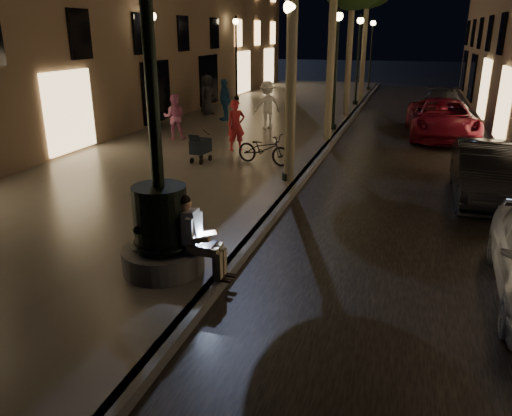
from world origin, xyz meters
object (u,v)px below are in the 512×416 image
at_px(pedestrian_white, 267,105).
at_px(car_third, 442,119).
at_px(car_second, 488,173).
at_px(pedestrian_red, 236,126).
at_px(stroller, 200,146).
at_px(lamp_curb_d, 372,45).
at_px(pedestrian_blue, 224,100).
at_px(lamp_left_c, 236,47).
at_px(seated_man_laptop, 195,234).
at_px(lamp_curb_a, 289,66).
at_px(lamp_curb_b, 337,54).
at_px(lamp_left_b, 154,54).
at_px(pedestrian_pink, 174,117).
at_px(fountain_lamppost, 160,214).
at_px(car_rear, 441,105).
at_px(pedestrian_dark, 207,95).
at_px(bicycle, 264,149).
at_px(lamp_curb_c, 359,48).

bearing_deg(pedestrian_white, car_third, 145.83).
xyz_separation_m(car_second, car_third, (-0.80, 8.15, 0.04)).
bearing_deg(pedestrian_red, stroller, -139.73).
distance_m(lamp_curb_d, pedestrian_blue, 16.23).
relative_size(lamp_left_c, car_third, 0.88).
height_order(car_second, pedestrian_blue, pedestrian_blue).
xyz_separation_m(seated_man_laptop, lamp_curb_a, (0.09, 6.00, 2.30)).
height_order(lamp_curb_b, pedestrian_red, lamp_curb_b).
relative_size(lamp_left_c, pedestrian_blue, 2.57).
bearing_deg(pedestrian_blue, lamp_curb_a, -11.88).
bearing_deg(pedestrian_red, car_second, -54.02).
relative_size(lamp_left_b, pedestrian_white, 2.46).
bearing_deg(car_third, pedestrian_pink, -159.51).
relative_size(fountain_lamppost, pedestrian_pink, 3.06).
relative_size(seated_man_laptop, car_rear, 0.29).
distance_m(pedestrian_red, pedestrian_pink, 3.06).
bearing_deg(pedestrian_dark, lamp_left_b, -170.10).
xyz_separation_m(lamp_left_b, stroller, (4.03, -4.87, -2.53)).
distance_m(fountain_lamppost, bicycle, 7.54).
xyz_separation_m(lamp_curb_a, car_second, (5.10, 0.37, -2.51)).
distance_m(car_rear, pedestrian_red, 12.21).
relative_size(lamp_curb_c, lamp_left_c, 1.00).
height_order(lamp_curb_d, bicycle, lamp_curb_d).
xyz_separation_m(lamp_curb_b, lamp_curb_c, (0.00, 8.00, 0.00)).
bearing_deg(lamp_curb_a, car_third, 63.24).
relative_size(car_second, pedestrian_red, 2.56).
height_order(fountain_lamppost, lamp_curb_c, fountain_lamppost).
bearing_deg(lamp_curb_a, pedestrian_blue, 120.43).
distance_m(lamp_curb_b, lamp_curb_c, 8.00).
bearing_deg(pedestrian_red, car_third, 3.85).
xyz_separation_m(lamp_left_c, pedestrian_blue, (1.96, -7.26, -2.10)).
xyz_separation_m(fountain_lamppost, lamp_curb_c, (0.70, 22.00, 2.02)).
relative_size(car_third, bicycle, 3.06).
relative_size(stroller, car_second, 0.23).
bearing_deg(pedestrian_pink, lamp_curb_d, -126.09).
bearing_deg(car_second, car_third, 95.98).
distance_m(lamp_curb_b, pedestrian_red, 5.99).
height_order(lamp_left_b, stroller, lamp_left_b).
bearing_deg(pedestrian_red, lamp_curb_d, 48.24).
xyz_separation_m(pedestrian_blue, pedestrian_dark, (-1.42, 1.39, 0.02)).
bearing_deg(pedestrian_white, lamp_curb_b, 149.43).
distance_m(car_second, pedestrian_blue, 13.23).
bearing_deg(pedestrian_red, lamp_left_b, 112.11).
bearing_deg(pedestrian_dark, pedestrian_red, -133.16).
height_order(lamp_left_b, bicycle, lamp_left_b).
bearing_deg(pedestrian_pink, lamp_curb_b, -165.36).
height_order(car_rear, pedestrian_pink, pedestrian_pink).
relative_size(lamp_left_b, stroller, 4.75).
bearing_deg(bicycle, pedestrian_blue, 41.09).
bearing_deg(car_second, pedestrian_pink, 160.66).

